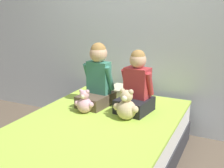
{
  "coord_description": "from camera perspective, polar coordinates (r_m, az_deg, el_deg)",
  "views": [
    {
      "loc": [
        1.17,
        -2.13,
        1.54
      ],
      "look_at": [
        0.0,
        0.36,
        0.76
      ],
      "focal_mm": 45.0,
      "sensor_mm": 36.0,
      "label": 1
    }
  ],
  "objects": [
    {
      "name": "pillow_at_headboard",
      "position": [
        3.34,
        3.44,
        -1.73
      ],
      "size": [
        0.46,
        0.31,
        0.11
      ],
      "color": "beige",
      "rests_on": "bed"
    },
    {
      "name": "bed",
      "position": [
        2.76,
        -3.25,
        -12.4
      ],
      "size": [
        1.42,
        2.03,
        0.48
      ],
      "color": "#2D2D33",
      "rests_on": "ground_plane"
    },
    {
      "name": "child_on_right",
      "position": [
        2.85,
        4.95,
        -0.59
      ],
      "size": [
        0.36,
        0.39,
        0.63
      ],
      "rotation": [
        0.0,
        0.0,
        -0.15
      ],
      "color": "black",
      "rests_on": "bed"
    },
    {
      "name": "teddy_bear_held_by_right_child",
      "position": [
        2.67,
        2.93,
        -4.61
      ],
      "size": [
        0.25,
        0.19,
        0.3
      ],
      "rotation": [
        0.0,
        0.0,
        0.01
      ],
      "color": "#D1B78E",
      "rests_on": "bed"
    },
    {
      "name": "wall_behind_bed",
      "position": [
        3.5,
        5.64,
        10.92
      ],
      "size": [
        8.0,
        0.06,
        2.5
      ],
      "color": "silver",
      "rests_on": "ground_plane"
    },
    {
      "name": "teddy_bear_held_by_left_child",
      "position": [
        2.85,
        -5.6,
        -3.85
      ],
      "size": [
        0.21,
        0.16,
        0.25
      ],
      "rotation": [
        0.0,
        0.0,
        0.13
      ],
      "color": "#DBA3B2",
      "rests_on": "bed"
    },
    {
      "name": "ground_plane",
      "position": [
        2.88,
        -3.17,
        -16.61
      ],
      "size": [
        14.0,
        14.0,
        0.0
      ],
      "primitive_type": "plane",
      "color": "brown"
    },
    {
      "name": "child_on_left",
      "position": [
        3.02,
        -2.96,
        1.12
      ],
      "size": [
        0.35,
        0.43,
        0.68
      ],
      "rotation": [
        0.0,
        0.0,
        -0.12
      ],
      "color": "brown",
      "rests_on": "bed"
    }
  ]
}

